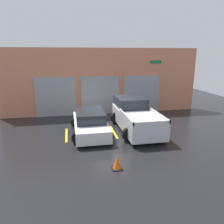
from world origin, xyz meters
name	(u,v)px	position (x,y,z in m)	size (l,w,h in m)	color
ground_plane	(110,125)	(0.00, 0.00, 0.00)	(28.00, 28.00, 0.00)	black
shophouse_building	(102,82)	(-0.01, 3.29, 2.44)	(15.14, 0.68, 4.96)	#D17A5B
pickup_truck	(135,116)	(1.39, -0.95, 0.84)	(2.50, 5.12, 1.80)	silver
sedan_white	(90,123)	(-1.39, -1.20, 0.63)	(2.23, 4.30, 1.34)	white
parking_stripe_far_left	(66,135)	(-2.77, -1.23, 0.00)	(0.12, 2.20, 0.01)	gold
parking_stripe_left	(114,132)	(0.00, -1.23, 0.00)	(0.12, 2.20, 0.01)	gold
parking_stripe_centre	(157,129)	(2.77, -1.23, 0.00)	(0.12, 2.20, 0.01)	gold
traffic_cone	(117,163)	(-0.72, -5.51, 0.25)	(0.47, 0.47, 0.55)	black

